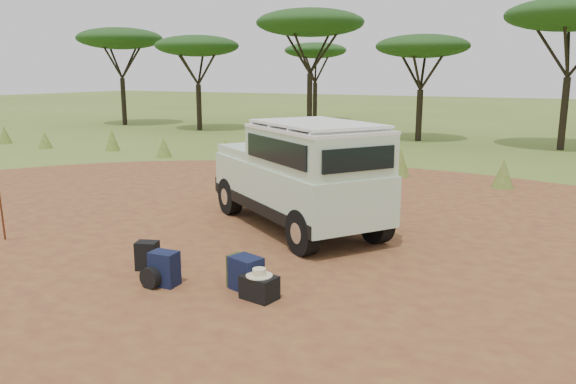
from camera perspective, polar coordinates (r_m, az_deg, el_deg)
The scene contains 13 objects.
ground at distance 9.52m, azimuth -4.52°, elevation -6.87°, with size 140.00×140.00×0.00m, color #546A25.
dirt_clearing at distance 9.52m, azimuth -4.52°, elevation -6.85°, with size 23.00×23.00×0.01m, color brown.
grass_fringe at distance 17.14m, azimuth 11.56°, elevation 2.78°, with size 36.60×1.60×0.90m.
acacia_treeline at distance 27.76m, azimuth 20.14°, elevation 14.99°, with size 46.70×13.20×6.26m.
safari_vehicle at distance 11.10m, azimuth 1.25°, elevation 1.53°, with size 4.68×3.95×2.19m.
walking_staff at distance 11.46m, azimuth -27.13°, elevation -1.41°, with size 0.03×0.03×1.43m, color maroon.
backpack_black at distance 9.24m, azimuth -14.09°, elevation -6.30°, with size 0.34×0.25×0.46m, color black.
backpack_navy at distance 8.51m, azimuth -12.44°, elevation -7.62°, with size 0.39×0.28×0.52m, color #111536.
backpack_olive at distance 8.24m, azimuth -4.79°, elevation -8.10°, with size 0.36×0.26×0.49m, color #3A4620.
duffel_navy at distance 8.17m, azimuth -4.27°, elevation -8.26°, with size 0.44×0.33×0.49m, color #111536.
hard_case at distance 7.87m, azimuth -2.93°, elevation -9.68°, with size 0.48×0.34×0.34m, color black.
stuff_sack at distance 8.53m, azimuth -13.33°, elevation -8.29°, with size 0.32×0.32×0.32m, color black.
safari_hat at distance 7.79m, azimuth -2.94°, elevation -8.25°, with size 0.37×0.37×0.11m.
Camera 1 is at (4.88, -7.58, 3.07)m, focal length 35.00 mm.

